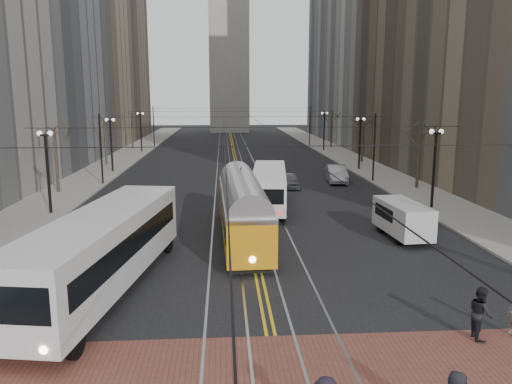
{
  "coord_description": "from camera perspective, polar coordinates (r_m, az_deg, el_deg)",
  "views": [
    {
      "loc": [
        -1.57,
        -16.95,
        8.17
      ],
      "look_at": [
        0.2,
        9.94,
        3.0
      ],
      "focal_mm": 35.0,
      "sensor_mm": 36.0,
      "label": 1
    }
  ],
  "objects": [
    {
      "name": "cargo_van",
      "position": [
        30.34,
        16.38,
        -3.14
      ],
      "size": [
        2.19,
        4.91,
        2.12
      ],
      "primitive_type": "cube",
      "rotation": [
        0.0,
        0.0,
        0.07
      ],
      "color": "silver",
      "rests_on": "ground"
    },
    {
      "name": "sidewalk_left",
      "position": [
        63.9,
        -15.89,
        3.17
      ],
      "size": [
        5.0,
        140.0,
        0.15
      ],
      "primitive_type": "cube",
      "color": "gray",
      "rests_on": "ground"
    },
    {
      "name": "rear_bus",
      "position": [
        37.14,
        1.51,
        0.39
      ],
      "size": [
        3.51,
        11.11,
        2.85
      ],
      "primitive_type": "cube",
      "rotation": [
        0.0,
        0.0,
        -0.11
      ],
      "color": "white",
      "rests_on": "ground"
    },
    {
      "name": "pedestrian_c",
      "position": [
        19.06,
        24.27,
        -12.48
      ],
      "size": [
        0.78,
        0.96,
        1.83
      ],
      "primitive_type": "imported",
      "rotation": [
        0.0,
        0.0,
        1.47
      ],
      "color": "black",
      "rests_on": "crosswalk_band"
    },
    {
      "name": "trolley_wires",
      "position": [
        51.99,
        -2.03,
        6.01
      ],
      "size": [
        25.96,
        120.0,
        6.6
      ],
      "color": "black",
      "rests_on": "ground"
    },
    {
      "name": "building_right_far",
      "position": [
        107.1,
        11.41,
        17.0
      ],
      "size": [
        16.0,
        20.0,
        40.0
      ],
      "primitive_type": "cube",
      "color": "slate",
      "rests_on": "ground"
    },
    {
      "name": "lamp_posts",
      "position": [
        46.04,
        -1.79,
        4.16
      ],
      "size": [
        27.6,
        57.2,
        5.6
      ],
      "color": "black",
      "rests_on": "ground"
    },
    {
      "name": "building_left_far",
      "position": [
        106.35,
        -17.51,
        16.77
      ],
      "size": [
        16.0,
        20.0,
        40.0
      ],
      "primitive_type": "cube",
      "color": "brown",
      "rests_on": "ground"
    },
    {
      "name": "transit_bus",
      "position": [
        22.15,
        -17.05,
        -6.67
      ],
      "size": [
        4.91,
        13.72,
        3.36
      ],
      "primitive_type": "cube",
      "rotation": [
        0.0,
        0.0,
        -0.16
      ],
      "color": "silver",
      "rests_on": "ground"
    },
    {
      "name": "streetcar_rails",
      "position": [
        62.5,
        -2.3,
        3.35
      ],
      "size": [
        4.8,
        130.0,
        0.02
      ],
      "primitive_type": "cube",
      "color": "gray",
      "rests_on": "ground"
    },
    {
      "name": "street_trees",
      "position": [
        52.5,
        -2.04,
        4.99
      ],
      "size": [
        31.68,
        53.28,
        5.6
      ],
      "color": "#382D23",
      "rests_on": "ground"
    },
    {
      "name": "building_left_mid",
      "position": [
        67.92,
        -25.59,
        17.32
      ],
      "size": [
        16.0,
        20.0,
        34.0
      ],
      "primitive_type": "cube",
      "color": "slate",
      "rests_on": "ground"
    },
    {
      "name": "centre_lines",
      "position": [
        62.5,
        -2.3,
        3.35
      ],
      "size": [
        0.42,
        130.0,
        0.01
      ],
      "primitive_type": "cube",
      "color": "gold",
      "rests_on": "ground"
    },
    {
      "name": "sedan_silver",
      "position": [
        48.8,
        9.2,
        2.06
      ],
      "size": [
        2.24,
        5.15,
        1.65
      ],
      "primitive_type": "imported",
      "rotation": [
        0.0,
        0.0,
        -0.1
      ],
      "color": "#A2A4A9",
      "rests_on": "ground"
    },
    {
      "name": "streetcar",
      "position": [
        28.68,
        -1.52,
        -2.63
      ],
      "size": [
        2.7,
        12.64,
        2.97
      ],
      "primitive_type": "cube",
      "rotation": [
        0.0,
        0.0,
        0.03
      ],
      "color": "orange",
      "rests_on": "ground"
    },
    {
      "name": "sidewalk_right",
      "position": [
        64.63,
        11.14,
        3.46
      ],
      "size": [
        5.0,
        140.0,
        0.15
      ],
      "primitive_type": "cube",
      "color": "gray",
      "rests_on": "ground"
    },
    {
      "name": "ground",
      "position": [
        18.88,
        1.43,
        -14.79
      ],
      "size": [
        260.0,
        260.0,
        0.0
      ],
      "primitive_type": "plane",
      "color": "black",
      "rests_on": "ground"
    },
    {
      "name": "sedan_grey",
      "position": [
        45.45,
        4.0,
        1.33
      ],
      "size": [
        1.67,
        3.92,
        1.32
      ],
      "primitive_type": "imported",
      "rotation": [
        0.0,
        0.0,
        -0.03
      ],
      "color": "#45464D",
      "rests_on": "ground"
    },
    {
      "name": "building_right_mid",
      "position": [
        69.09,
        20.33,
        17.56
      ],
      "size": [
        16.0,
        20.0,
        34.0
      ],
      "primitive_type": "cube",
      "color": "brown",
      "rests_on": "ground"
    }
  ]
}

